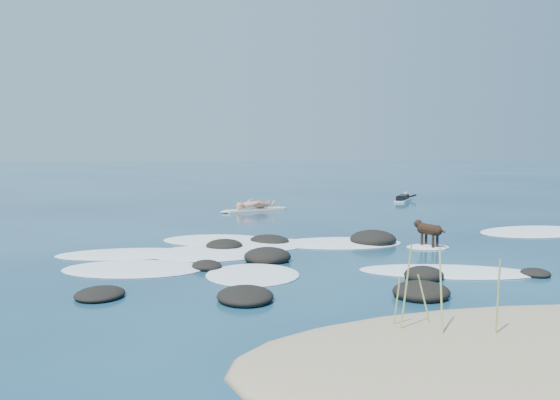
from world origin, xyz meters
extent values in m
plane|color=#0A2642|center=(0.00, 0.00, 0.00)|extent=(160.00, 160.00, 0.00)
cylinder|color=#9DA952|center=(-2.09, -7.47, 0.74)|extent=(0.12, 0.15, 1.23)
cylinder|color=#9DA952|center=(-2.12, -7.22, 0.51)|extent=(0.06, 0.18, 0.78)
cylinder|color=#9DA952|center=(-1.72, -7.72, 0.73)|extent=(0.09, 0.31, 1.19)
cylinder|color=#9DA952|center=(-1.11, -8.01, 0.68)|extent=(0.06, 0.14, 1.12)
cylinder|color=#9DA952|center=(-1.75, -7.28, 0.52)|extent=(0.24, 0.03, 0.79)
ellipsoid|color=black|center=(-6.31, -4.07, 0.05)|extent=(1.05, 1.19, 0.21)
ellipsoid|color=black|center=(2.10, -3.68, 0.05)|extent=(0.64, 0.73, 0.19)
ellipsoid|color=black|center=(-0.25, -3.65, 0.09)|extent=(0.96, 0.95, 0.34)
ellipsoid|color=black|center=(-2.98, -1.28, 0.11)|extent=(1.09, 1.00, 0.42)
ellipsoid|color=black|center=(-3.87, -4.69, 0.07)|extent=(1.04, 1.26, 0.28)
ellipsoid|color=black|center=(0.13, 0.70, 0.12)|extent=(1.57, 1.60, 0.48)
ellipsoid|color=black|center=(-2.55, 1.31, 0.07)|extent=(1.35, 1.51, 0.27)
ellipsoid|color=black|center=(-0.84, -4.97, 0.09)|extent=(1.31, 1.36, 0.35)
ellipsoid|color=black|center=(-4.37, -1.92, 0.06)|extent=(0.85, 0.91, 0.25)
ellipsoid|color=black|center=(-3.82, 0.53, 0.08)|extent=(1.11, 1.12, 0.33)
ellipsoid|color=white|center=(-3.84, 1.88, 0.01)|extent=(3.63, 2.99, 0.12)
ellipsoid|color=white|center=(-4.12, -0.01, 0.01)|extent=(3.38, 2.78, 0.12)
ellipsoid|color=white|center=(-6.16, 0.11, 0.01)|extent=(3.36, 1.65, 0.12)
ellipsoid|color=white|center=(0.49, -3.09, 0.01)|extent=(3.90, 2.46, 0.12)
ellipsoid|color=white|center=(-3.49, -2.70, 0.01)|extent=(2.19, 2.47, 0.12)
ellipsoid|color=white|center=(-0.74, 0.89, 0.01)|extent=(3.46, 2.24, 0.12)
ellipsoid|color=white|center=(-4.50, -0.12, 0.01)|extent=(1.43, 1.30, 0.12)
ellipsoid|color=white|center=(-5.90, -1.70, 0.01)|extent=(3.28, 2.41, 0.12)
ellipsoid|color=white|center=(5.64, 2.04, 0.01)|extent=(4.26, 3.29, 0.12)
ellipsoid|color=white|center=(-3.24, 0.70, 0.01)|extent=(4.34, 3.42, 0.12)
ellipsoid|color=white|center=(1.31, -0.12, 0.01)|extent=(1.10, 0.90, 0.12)
cube|color=#F1E0C1|center=(-1.95, 9.26, 0.05)|extent=(2.53, 1.54, 0.08)
ellipsoid|color=#F1E0C1|center=(-0.80, 9.79, 0.05)|extent=(0.58, 0.47, 0.09)
ellipsoid|color=#F1E0C1|center=(-3.11, 8.73, 0.05)|extent=(0.58, 0.47, 0.09)
imported|color=tan|center=(-1.95, 9.26, 0.91)|extent=(0.61, 0.71, 1.65)
cube|color=silver|center=(5.36, 12.39, 0.05)|extent=(1.42, 1.94, 0.07)
ellipsoid|color=silver|center=(5.88, 13.24, 0.05)|extent=(0.43, 0.50, 0.07)
cube|color=black|center=(5.36, 12.39, 0.18)|extent=(0.94, 1.23, 0.20)
sphere|color=#B5745F|center=(5.73, 12.99, 0.29)|extent=(0.29, 0.29, 0.21)
cylinder|color=black|center=(5.58, 13.24, 0.17)|extent=(0.51, 0.15, 0.23)
cylinder|color=black|center=(6.01, 12.98, 0.17)|extent=(0.36, 0.45, 0.23)
cube|color=black|center=(5.01, 11.80, 0.15)|extent=(0.52, 0.59, 0.13)
cylinder|color=black|center=(1.31, -0.22, 0.48)|extent=(0.46, 0.63, 0.27)
sphere|color=black|center=(1.22, 0.01, 0.48)|extent=(0.37, 0.37, 0.29)
sphere|color=black|center=(1.41, -0.46, 0.48)|extent=(0.34, 0.34, 0.26)
sphere|color=black|center=(1.16, 0.16, 0.58)|extent=(0.27, 0.27, 0.20)
cone|color=black|center=(1.11, 0.28, 0.56)|extent=(0.15, 0.16, 0.11)
cone|color=black|center=(1.11, 0.14, 0.66)|extent=(0.11, 0.10, 0.10)
cone|color=black|center=(1.21, 0.18, 0.66)|extent=(0.11, 0.10, 0.10)
cylinder|color=black|center=(1.17, -0.07, 0.19)|extent=(0.09, 0.09, 0.37)
cylinder|color=black|center=(1.31, -0.02, 0.19)|extent=(0.09, 0.09, 0.37)
cylinder|color=black|center=(1.32, -0.43, 0.19)|extent=(0.09, 0.09, 0.37)
cylinder|color=black|center=(1.45, -0.38, 0.19)|extent=(0.09, 0.09, 0.37)
cylinder|color=black|center=(1.46, -0.58, 0.53)|extent=(0.14, 0.27, 0.16)
camera|label=1|loc=(-4.99, -14.97, 2.63)|focal=40.00mm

